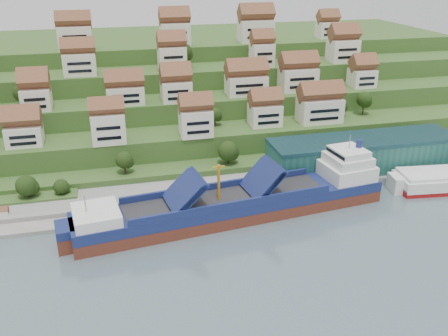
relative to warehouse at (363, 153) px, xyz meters
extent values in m
plane|color=slate|center=(-52.00, -17.00, -7.20)|extent=(300.00, 300.00, 0.00)
cube|color=gray|center=(-32.00, -2.00, -6.10)|extent=(180.00, 14.00, 2.20)
cube|color=#2D4C1E|center=(-52.00, 69.00, -5.20)|extent=(260.00, 128.00, 4.00)
cube|color=#2D4C1E|center=(-52.00, 74.00, -1.70)|extent=(260.00, 118.00, 11.00)
cube|color=#2D4C1E|center=(-52.00, 82.00, 1.80)|extent=(260.00, 102.00, 18.00)
cube|color=#2D4C1E|center=(-52.00, 90.00, 5.30)|extent=(260.00, 86.00, 25.00)
cube|color=#2D4C1E|center=(-52.00, 99.00, 8.30)|extent=(260.00, 68.00, 31.00)
cube|color=white|center=(-102.33, 22.96, 6.84)|extent=(10.63, 8.57, 6.08)
cube|color=white|center=(-77.24, 18.31, 8.48)|extent=(10.19, 7.03, 9.37)
cube|color=white|center=(-49.92, 18.33, 8.08)|extent=(10.10, 7.62, 8.55)
cube|color=white|center=(-25.10, 23.30, 7.39)|extent=(10.38, 7.73, 7.19)
cube|color=white|center=(-5.60, 22.21, 7.91)|extent=(14.81, 8.26, 8.22)
cube|color=white|center=(-99.10, 36.85, 14.32)|extent=(9.22, 8.98, 7.05)
cube|color=white|center=(-70.61, 36.47, 13.81)|extent=(12.46, 7.90, 6.02)
cube|color=white|center=(-53.29, 35.97, 14.28)|extent=(10.05, 8.56, 6.97)
cube|color=white|center=(-27.50, 38.28, 14.24)|extent=(14.27, 8.36, 6.89)
cube|color=white|center=(-7.27, 39.24, 15.01)|extent=(13.40, 8.18, 8.42)
cube|color=white|center=(18.69, 38.94, 14.15)|extent=(8.94, 8.04, 6.69)
cube|color=white|center=(-84.94, 52.78, 21.72)|extent=(11.34, 7.30, 7.84)
cube|color=white|center=(-51.74, 53.96, 22.09)|extent=(10.01, 7.79, 8.58)
cube|color=white|center=(-17.52, 51.61, 22.19)|extent=(8.42, 7.14, 8.78)
cube|color=white|center=(16.90, 53.11, 22.19)|extent=(11.17, 8.47, 8.77)
cube|color=white|center=(-86.23, 71.08, 28.23)|extent=(12.61, 7.51, 8.85)
cube|color=white|center=(-47.87, 70.29, 28.33)|extent=(11.43, 8.15, 9.06)
cube|color=white|center=(-13.75, 72.20, 28.30)|extent=(13.82, 8.73, 9.00)
cube|color=white|center=(19.69, 74.70, 27.29)|extent=(8.74, 7.05, 6.98)
ellipsoid|color=#243C14|center=(-41.64, 9.11, 1.07)|extent=(6.40, 6.40, 6.40)
ellipsoid|color=#243C14|center=(-73.57, 9.29, 1.13)|extent=(5.13, 5.13, 5.13)
ellipsoid|color=#243C14|center=(4.56, 26.11, 7.63)|extent=(4.46, 4.46, 4.46)
ellipsoid|color=#243C14|center=(13.31, 26.11, 9.53)|extent=(5.65, 5.65, 5.65)
ellipsoid|color=#243C14|center=(-41.79, 26.66, 7.70)|extent=(4.74, 4.74, 4.74)
ellipsoid|color=#243C14|center=(-7.27, 42.83, 16.89)|extent=(4.15, 4.15, 4.15)
ellipsoid|color=#243C14|center=(-103.75, 42.38, 15.12)|extent=(6.42, 6.42, 6.42)
ellipsoid|color=#243C14|center=(-46.88, 56.21, 23.90)|extent=(6.32, 6.32, 6.32)
ellipsoid|color=#243C14|center=(-18.12, 58.94, 22.76)|extent=(5.59, 5.59, 5.59)
ellipsoid|color=#243C14|center=(-13.50, 56.97, 21.87)|extent=(4.31, 4.31, 4.31)
ellipsoid|color=#243C14|center=(-100.67, 2.00, -0.94)|extent=(5.86, 5.86, 5.86)
ellipsoid|color=#243C14|center=(-91.68, 2.00, -2.25)|extent=(4.31, 4.31, 4.31)
cube|color=#20574F|center=(0.00, 0.00, 0.00)|extent=(60.00, 15.00, 10.00)
cylinder|color=gray|center=(-34.00, -7.00, -1.00)|extent=(0.16, 0.16, 8.00)
cube|color=maroon|center=(-33.40, -7.00, 2.60)|extent=(1.20, 0.05, 0.80)
cube|color=white|center=(-106.00, -5.50, -5.10)|extent=(2.40, 2.20, 2.20)
cube|color=#5D2A1C|center=(-46.77, -17.62, -6.20)|extent=(85.13, 23.07, 5.40)
cube|color=navy|center=(-46.77, -17.62, -2.56)|extent=(85.14, 23.20, 2.81)
cube|color=white|center=(-82.12, -21.95, 0.14)|extent=(12.21, 13.52, 2.81)
cube|color=#262628|center=(-48.91, -17.88, -1.16)|extent=(54.90, 17.48, 0.32)
cube|color=navy|center=(-60.70, -19.33, 2.51)|extent=(9.47, 12.81, 7.46)
cube|color=navy|center=(-39.27, -16.71, 2.51)|extent=(9.07, 12.76, 7.89)
cylinder|color=orange|center=(-51.05, -18.15, 3.59)|extent=(0.84, 0.84, 9.71)
cube|color=white|center=(-12.49, -13.43, 0.89)|extent=(14.35, 13.78, 4.32)
cube|color=white|center=(-12.49, -13.43, 4.35)|extent=(12.05, 12.24, 2.70)
cube|color=white|center=(-12.49, -13.43, 6.61)|extent=(9.75, 10.69, 1.94)
cylinder|color=navy|center=(-9.28, -13.04, 8.66)|extent=(1.92, 1.92, 2.37)
cube|color=maroon|center=(19.93, -15.70, -6.59)|extent=(31.72, 14.66, 2.65)
cube|color=white|center=(19.93, -15.70, -4.34)|extent=(31.73, 14.77, 3.27)
camera|label=1|loc=(-77.59, -131.32, 57.47)|focal=40.00mm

